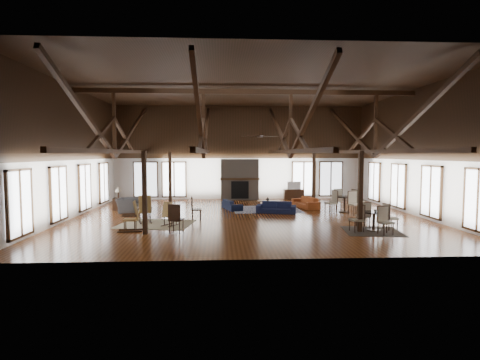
{
  "coord_description": "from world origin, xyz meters",
  "views": [
    {
      "loc": [
        -1.25,
        -17.19,
        2.94
      ],
      "look_at": [
        -0.28,
        1.0,
        1.66
      ],
      "focal_mm": 28.0,
      "sensor_mm": 36.0,
      "label": 1
    }
  ],
  "objects": [
    {
      "name": "tv_console",
      "position": [
        3.53,
        6.75,
        0.32
      ],
      "size": [
        1.26,
        0.47,
        0.63
      ],
      "primitive_type": "cube",
      "color": "black",
      "rests_on": "floor"
    },
    {
      "name": "wall_front",
      "position": [
        0.0,
        -7.0,
        3.0
      ],
      "size": [
        16.0,
        0.02,
        6.0
      ],
      "primitive_type": "cube",
      "color": "silver",
      "rests_on": "floor"
    },
    {
      "name": "coffee_table",
      "position": [
        1.32,
        2.42,
        0.4
      ],
      "size": [
        1.22,
        0.63,
        0.46
      ],
      "rotation": [
        0.0,
        0.0,
        0.03
      ],
      "color": "brown",
      "rests_on": "floor"
    },
    {
      "name": "wall_back",
      "position": [
        0.0,
        7.0,
        3.0
      ],
      "size": [
        16.0,
        0.02,
        6.0
      ],
      "primitive_type": "cube",
      "color": "silver",
      "rests_on": "floor"
    },
    {
      "name": "wall_right",
      "position": [
        8.0,
        0.0,
        3.0
      ],
      "size": [
        0.02,
        14.0,
        6.0
      ],
      "primitive_type": "cube",
      "color": "silver",
      "rests_on": "floor"
    },
    {
      "name": "cup_near",
      "position": [
        4.65,
        -3.38,
        0.77
      ],
      "size": [
        0.13,
        0.13,
        0.09
      ],
      "primitive_type": "imported",
      "rotation": [
        0.0,
        0.0,
        0.15
      ],
      "color": "#B2B2B2",
      "rests_on": "cafe_table_near"
    },
    {
      "name": "rocking_chair_c",
      "position": [
        -4.56,
        -2.94,
        0.54
      ],
      "size": [
        0.94,
        0.57,
        1.16
      ],
      "rotation": [
        0.0,
        0.0,
        1.68
      ],
      "color": "olive",
      "rests_on": "floor"
    },
    {
      "name": "vase",
      "position": [
        1.27,
        2.43,
        0.56
      ],
      "size": [
        0.2,
        0.2,
        0.19
      ],
      "primitive_type": "imported",
      "rotation": [
        0.0,
        0.0,
        0.11
      ],
      "color": "#B2B2B2",
      "rests_on": "coffee_table"
    },
    {
      "name": "rug_navy",
      "position": [
        1.18,
        2.36,
        0.01
      ],
      "size": [
        3.56,
        2.71,
        0.01
      ],
      "primitive_type": "cube",
      "rotation": [
        0.0,
        0.0,
        0.03
      ],
      "color": "#1B1F4C",
      "rests_on": "floor"
    },
    {
      "name": "floor",
      "position": [
        0.0,
        0.0,
        0.0
      ],
      "size": [
        16.0,
        16.0,
        0.0
      ],
      "primitive_type": "plane",
      "color": "brown",
      "rests_on": "ground"
    },
    {
      "name": "sofa_navy_front",
      "position": [
        1.52,
        1.09,
        0.28
      ],
      "size": [
        2.05,
        1.22,
        0.56
      ],
      "primitive_type": "imported",
      "rotation": [
        0.0,
        0.0,
        -0.26
      ],
      "color": "#121732",
      "rests_on": "floor"
    },
    {
      "name": "armchair",
      "position": [
        -5.9,
        1.77,
        0.35
      ],
      "size": [
        1.12,
        0.98,
        0.71
      ],
      "primitive_type": "imported",
      "rotation": [
        0.0,
        0.0,
        1.54
      ],
      "color": "#333335",
      "rests_on": "floor"
    },
    {
      "name": "sofa_navy_left",
      "position": [
        -0.62,
        2.49,
        0.25
      ],
      "size": [
        1.8,
        1.11,
        0.49
      ],
      "primitive_type": "imported",
      "rotation": [
        0.0,
        0.0,
        1.86
      ],
      "color": "black",
      "rests_on": "floor"
    },
    {
      "name": "rocking_chair_b",
      "position": [
        -3.34,
        -1.97,
        0.47
      ],
      "size": [
        0.74,
        0.88,
        1.0
      ],
      "rotation": [
        0.0,
        0.0,
        -0.51
      ],
      "color": "olive",
      "rests_on": "floor"
    },
    {
      "name": "rug_tan",
      "position": [
        -3.94,
        -1.55,
        0.01
      ],
      "size": [
        3.29,
        2.78,
        0.01
      ],
      "primitive_type": "cube",
      "rotation": [
        0.0,
        0.0,
        -0.17
      ],
      "color": "tan",
      "rests_on": "floor"
    },
    {
      "name": "side_chair_a",
      "position": [
        -2.41,
        -0.69,
        0.6
      ],
      "size": [
        0.49,
        0.49,
        1.04
      ],
      "rotation": [
        0.0,
        0.0,
        -1.43
      ],
      "color": "black",
      "rests_on": "floor"
    },
    {
      "name": "roof_truss",
      "position": [
        0.0,
        0.0,
        4.03
      ],
      "size": [
        15.6,
        14.07,
        3.14
      ],
      "color": "#321C0E",
      "rests_on": "wall_back"
    },
    {
      "name": "cup_far",
      "position": [
        4.95,
        1.21,
        0.85
      ],
      "size": [
        0.15,
        0.15,
        0.1
      ],
      "primitive_type": "imported",
      "rotation": [
        0.0,
        0.0,
        -0.3
      ],
      "color": "#B2B2B2",
      "rests_on": "cafe_table_far"
    },
    {
      "name": "cafe_table_near",
      "position": [
        4.61,
        -3.34,
        0.5
      ],
      "size": [
        1.98,
        1.98,
        1.01
      ],
      "rotation": [
        0.0,
        0.0,
        0.19
      ],
      "color": "black",
      "rests_on": "floor"
    },
    {
      "name": "ceiling",
      "position": [
        0.0,
        0.0,
        6.0
      ],
      "size": [
        16.0,
        14.0,
        0.02
      ],
      "primitive_type": "cube",
      "color": "black",
      "rests_on": "wall_back"
    },
    {
      "name": "rug_dark",
      "position": [
        4.51,
        -3.46,
        0.01
      ],
      "size": [
        2.29,
        2.13,
        0.01
      ],
      "primitive_type": "cube",
      "rotation": [
        0.0,
        0.0,
        -0.14
      ],
      "color": "#2A231C",
      "rests_on": "floor"
    },
    {
      "name": "television",
      "position": [
        3.52,
        6.75,
        0.89
      ],
      "size": [
        0.9,
        0.2,
        0.51
      ],
      "primitive_type": "imported",
      "rotation": [
        0.0,
        0.0,
        0.09
      ],
      "color": "#B2B2B2",
      "rests_on": "tv_console"
    },
    {
      "name": "rocking_chair_a",
      "position": [
        -4.46,
        -1.21,
        0.56
      ],
      "size": [
        0.76,
        1.02,
        1.18
      ],
      "rotation": [
        0.0,
        0.0,
        0.33
      ],
      "color": "olive",
      "rests_on": "floor"
    },
    {
      "name": "fireplace",
      "position": [
        0.0,
        6.67,
        1.29
      ],
      "size": [
        2.5,
        0.69,
        2.6
      ],
      "color": "#6C5F52",
      "rests_on": "floor"
    },
    {
      "name": "side_chair_b",
      "position": [
        -2.9,
        -3.49,
        0.64
      ],
      "size": [
        0.57,
        0.57,
        1.11
      ],
      "rotation": [
        0.0,
        0.0,
        -0.25
      ],
      "color": "black",
      "rests_on": "floor"
    },
    {
      "name": "post_grid",
      "position": [
        0.0,
        0.0,
        1.52
      ],
      "size": [
        8.16,
        7.16,
        3.05
      ],
      "color": "#321C0E",
      "rests_on": "floor"
    },
    {
      "name": "sofa_orange",
      "position": [
        3.4,
        2.88,
        0.29
      ],
      "size": [
        2.11,
        1.24,
        0.58
      ],
      "primitive_type": "imported",
      "rotation": [
        0.0,
        0.0,
        -1.32
      ],
      "color": "#9D461E",
      "rests_on": "floor"
    },
    {
      "name": "wall_left",
      "position": [
        -8.0,
        0.0,
        3.0
      ],
      "size": [
        0.02,
        14.0,
        6.0
      ],
      "primitive_type": "cube",
      "color": "silver",
      "rests_on": "floor"
    },
    {
      "name": "cafe_table_far",
      "position": [
        5.01,
        1.19,
        0.56
      ],
      "size": [
        2.18,
        2.18,
        1.11
      ],
      "rotation": [
        0.0,
        0.0,
        0.3
      ],
      "color": "black",
      "rests_on": "floor"
    },
    {
      "name": "ceiling_fan",
      "position": [
        0.5,
        -1.0,
        3.73
      ],
      "size": [
        1.6,
        1.6,
        0.75
      ],
      "color": "black",
      "rests_on": "roof_truss"
    },
    {
      "name": "side_table_lamp",
      "position": [
        -6.55,
        2.46,
        0.47
      ],
      "size": [
        0.48,
        0.48,
        1.23
      ],
      "color": "black",
      "rests_on": "floor"
    }
  ]
}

